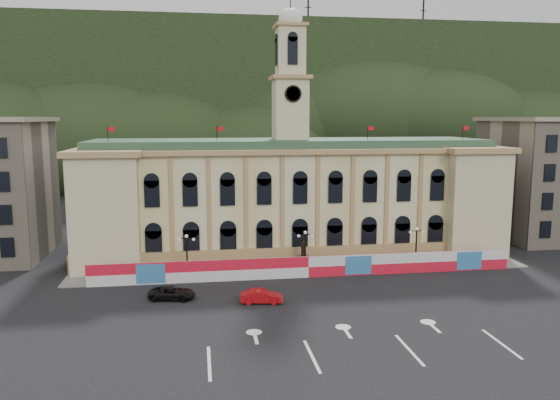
{
  "coord_description": "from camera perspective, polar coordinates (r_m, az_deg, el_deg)",
  "views": [
    {
      "loc": [
        -12.53,
        -45.58,
        18.51
      ],
      "look_at": [
        -2.9,
        18.0,
        8.78
      ],
      "focal_mm": 35.0,
      "sensor_mm": 36.0,
      "label": 1
    }
  ],
  "objects": [
    {
      "name": "ground",
      "position": [
        50.76,
        6.46,
        -12.84
      ],
      "size": [
        260.0,
        260.0,
        0.0
      ],
      "primitive_type": "plane",
      "color": "black",
      "rests_on": "ground"
    },
    {
      "name": "lane_markings",
      "position": [
        46.32,
        8.11,
        -15.04
      ],
      "size": [
        26.0,
        10.0,
        0.02
      ],
      "primitive_type": null,
      "color": "white",
      "rests_on": "ground"
    },
    {
      "name": "hill_ridge",
      "position": [
        168.04,
        -4.38,
        8.91
      ],
      "size": [
        230.0,
        80.0,
        64.0
      ],
      "color": "black",
      "rests_on": "ground"
    },
    {
      "name": "city_hall",
      "position": [
        75.03,
        1.09,
        0.43
      ],
      "size": [
        56.2,
        17.6,
        37.1
      ],
      "color": "beige",
      "rests_on": "ground"
    },
    {
      "name": "side_building_right",
      "position": [
        94.98,
        27.24,
        2.1
      ],
      "size": [
        21.0,
        17.0,
        18.6
      ],
      "color": "tan",
      "rests_on": "ground"
    },
    {
      "name": "hoarding_fence",
      "position": [
        64.3,
        3.02,
        -6.98
      ],
      "size": [
        50.0,
        0.44,
        2.5
      ],
      "color": "red",
      "rests_on": "ground"
    },
    {
      "name": "pavement",
      "position": [
        67.13,
        2.5,
        -7.34
      ],
      "size": [
        56.0,
        5.5,
        0.16
      ],
      "primitive_type": "cube",
      "color": "slate",
      "rests_on": "ground"
    },
    {
      "name": "statue",
      "position": [
        67.07,
        2.47,
        -6.37
      ],
      "size": [
        1.4,
        1.4,
        3.72
      ],
      "color": "#595651",
      "rests_on": "ground"
    },
    {
      "name": "lamp_left",
      "position": [
        64.47,
        -9.71,
        -5.38
      ],
      "size": [
        1.96,
        0.44,
        5.15
      ],
      "color": "black",
      "rests_on": "ground"
    },
    {
      "name": "lamp_center",
      "position": [
        65.66,
        2.65,
        -5.01
      ],
      "size": [
        1.96,
        0.44,
        5.15
      ],
      "color": "black",
      "rests_on": "ground"
    },
    {
      "name": "lamp_right",
      "position": [
        69.7,
        14.04,
        -4.46
      ],
      "size": [
        1.96,
        0.44,
        5.15
      ],
      "color": "black",
      "rests_on": "ground"
    },
    {
      "name": "red_sedan",
      "position": [
        55.77,
        -1.94,
        -10.02
      ],
      "size": [
        2.57,
        4.65,
        1.41
      ],
      "primitive_type": "imported",
      "rotation": [
        0.0,
        0.0,
        1.44
      ],
      "color": "#A70B10",
      "rests_on": "ground"
    },
    {
      "name": "black_suv",
      "position": [
        57.93,
        -11.21,
        -9.51
      ],
      "size": [
        3.83,
        5.52,
        1.32
      ],
      "primitive_type": "imported",
      "rotation": [
        0.0,
        0.0,
        1.4
      ],
      "color": "black",
      "rests_on": "ground"
    }
  ]
}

